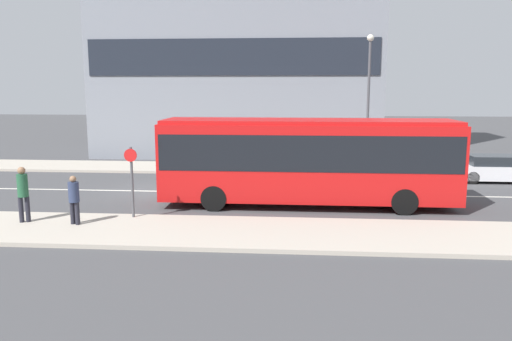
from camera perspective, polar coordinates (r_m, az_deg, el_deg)
ground_plane at (r=22.53m, az=-11.31°, el=-2.34°), size 120.00×120.00×0.00m
sidewalk_near at (r=16.77m, az=-17.16°, el=-6.45°), size 44.00×3.50×0.13m
sidewalk_far at (r=28.48m, az=-7.90°, el=0.35°), size 44.00×3.50×0.13m
lane_centerline at (r=22.53m, az=-11.31°, el=-2.33°), size 41.80×0.16×0.01m
city_bus at (r=19.25m, az=5.89°, el=1.60°), size 11.23×2.61×3.34m
parked_car_0 at (r=26.93m, az=25.75°, el=0.15°), size 4.43×1.68×1.29m
pedestrian_near_stop at (r=18.10m, az=-25.09°, el=-2.09°), size 0.34×0.34×1.85m
pedestrian_down_pavement at (r=17.21m, az=-20.09°, el=-2.87°), size 0.34×0.34×1.61m
bus_stop_sign at (r=17.48m, az=-14.02°, el=-0.64°), size 0.44×0.12×2.43m
street_lamp at (r=27.16m, az=12.75°, el=9.07°), size 0.36×0.36×7.11m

